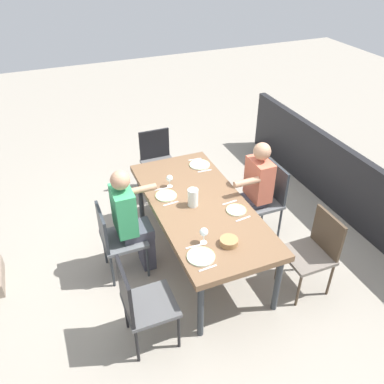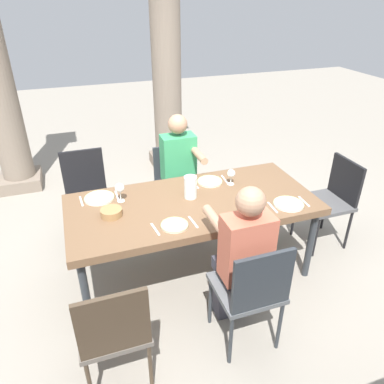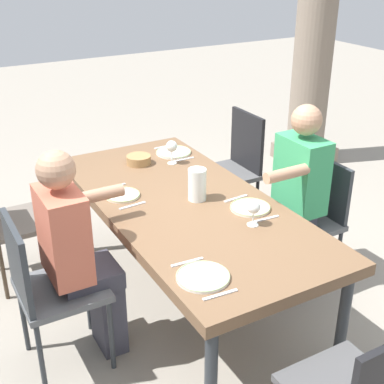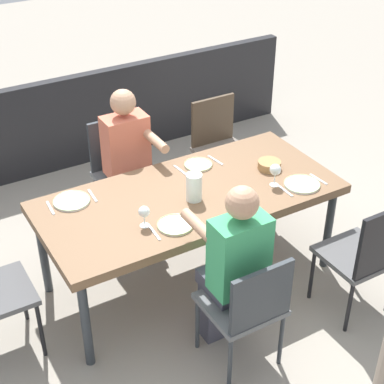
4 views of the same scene
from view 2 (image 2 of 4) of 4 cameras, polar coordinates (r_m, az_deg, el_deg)
name	(u,v)px [view 2 (image 2 of 4)]	position (r m, az deg, el deg)	size (l,w,h in m)	color
ground_plane	(192,270)	(3.55, 0.07, -11.95)	(16.00, 16.00, 0.00)	gray
dining_table	(192,207)	(3.14, 0.07, -2.40)	(2.09, 0.96, 0.75)	brown
chair_west_north	(87,191)	(3.88, -16.01, 0.10)	(0.44, 0.44, 0.93)	#4F4F50
chair_west_south	(113,328)	(2.45, -12.09, -19.95)	(0.44, 0.44, 0.89)	#6A6158
chair_mid_north	(176,180)	(4.01, -2.54, 1.86)	(0.44, 0.44, 0.85)	#5B5E61
chair_mid_south	(252,289)	(2.62, 9.26, -14.56)	(0.44, 0.44, 0.92)	#5B5E61
chair_head_east	(332,196)	(3.89, 20.88, -0.65)	(0.44, 0.44, 0.90)	#4F4F50
diner_woman_green	(240,257)	(2.66, 7.52, -9.90)	(0.35, 0.49, 1.26)	#3F3F4C
diner_man_white	(181,172)	(3.78, -1.76, 3.06)	(0.35, 0.49, 1.26)	#3F3F4C
stone_column_centre	(166,65)	(5.12, -3.99, 19.02)	(0.50, 0.50, 2.93)	gray
plate_0	(99,198)	(3.25, -14.17, -0.87)	(0.26, 0.26, 0.02)	white
wine_glass_0	(120,188)	(3.12, -11.14, 0.57)	(0.08, 0.08, 0.17)	white
fork_0	(81,201)	(3.25, -16.77, -1.38)	(0.02, 0.17, 0.01)	silver
spoon_0	(117,196)	(3.26, -11.55, -0.54)	(0.02, 0.17, 0.01)	silver
plate_1	(174,225)	(2.80, -2.73, -5.12)	(0.21, 0.21, 0.02)	silver
fork_1	(155,229)	(2.78, -5.71, -5.76)	(0.02, 0.17, 0.01)	silver
spoon_1	(193,222)	(2.84, 0.18, -4.66)	(0.02, 0.17, 0.01)	silver
plate_2	(210,181)	(3.42, 2.77, 1.67)	(0.23, 0.23, 0.02)	silver
wine_glass_2	(231,174)	(3.36, 6.09, 2.80)	(0.07, 0.07, 0.15)	white
fork_2	(195,184)	(3.38, 0.40, 1.21)	(0.02, 0.17, 0.01)	silver
spoon_2	(225,179)	(3.48, 5.07, 1.96)	(0.02, 0.17, 0.01)	silver
plate_3	(289,204)	(3.16, 14.72, -1.78)	(0.25, 0.25, 0.02)	white
fork_3	(273,207)	(3.09, 12.37, -2.36)	(0.02, 0.17, 0.01)	silver
spoon_3	(304,201)	(3.25, 16.94, -1.41)	(0.02, 0.17, 0.01)	silver
water_pitcher	(190,188)	(3.13, -0.24, 0.59)	(0.11, 0.11, 0.20)	white
bread_basket	(111,213)	(2.97, -12.37, -3.15)	(0.17, 0.17, 0.06)	#9E7547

